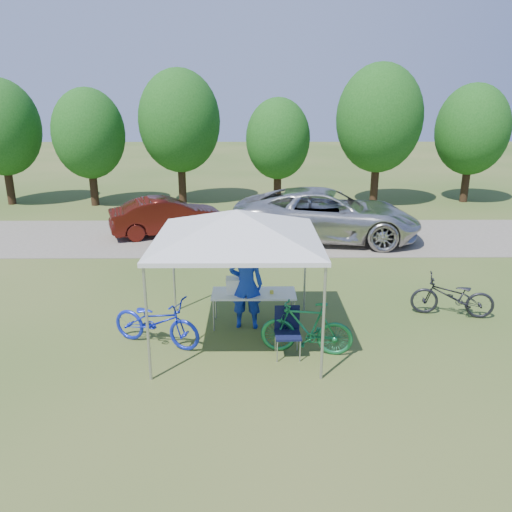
% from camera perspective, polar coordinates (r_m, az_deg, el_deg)
% --- Properties ---
extents(ground, '(100.00, 100.00, 0.00)m').
position_cam_1_polar(ground, '(10.39, -2.04, -9.55)').
color(ground, '#2D5119').
rests_on(ground, ground).
extents(gravel_strip, '(24.00, 5.00, 0.02)m').
position_cam_1_polar(gravel_strip, '(17.88, -1.40, 2.21)').
color(gravel_strip, gray).
rests_on(gravel_strip, ground).
extents(canopy, '(4.53, 4.53, 3.00)m').
position_cam_1_polar(canopy, '(9.48, -2.21, 4.87)').
color(canopy, '#A5A5AA').
rests_on(canopy, ground).
extents(treeline, '(24.89, 4.28, 6.30)m').
position_cam_1_polar(treeline, '(23.33, -1.99, 14.56)').
color(treeline, '#382314').
rests_on(treeline, ground).
extents(folding_table, '(1.80, 0.75, 0.74)m').
position_cam_1_polar(folding_table, '(10.78, -0.25, -4.42)').
color(folding_table, white).
rests_on(folding_table, ground).
extents(folding_chair, '(0.50, 0.52, 0.95)m').
position_cam_1_polar(folding_chair, '(9.64, 3.61, -8.09)').
color(folding_chair, black).
rests_on(folding_chair, ground).
extents(cooler, '(0.46, 0.32, 0.34)m').
position_cam_1_polar(cooler, '(10.71, -2.20, -3.37)').
color(cooler, white).
rests_on(cooler, folding_table).
extents(ice_cream_cup, '(0.08, 0.08, 0.06)m').
position_cam_1_polar(ice_cream_cup, '(10.71, 1.81, -4.14)').
color(ice_cream_cup, gold).
rests_on(ice_cream_cup, folding_table).
extents(cyclist, '(0.75, 0.52, 1.96)m').
position_cam_1_polar(cyclist, '(10.56, -1.14, -3.26)').
color(cyclist, '#1534AB').
rests_on(cyclist, ground).
extents(bike_blue, '(2.03, 1.33, 1.01)m').
position_cam_1_polar(bike_blue, '(10.19, -11.33, -7.33)').
color(bike_blue, '#1728CA').
rests_on(bike_blue, ground).
extents(bike_green, '(1.84, 0.79, 1.07)m').
position_cam_1_polar(bike_green, '(9.70, 5.80, -8.17)').
color(bike_green, '#19743E').
rests_on(bike_green, ground).
extents(bike_dark, '(1.90, 1.02, 0.95)m').
position_cam_1_polar(bike_dark, '(12.12, 21.54, -4.32)').
color(bike_dark, black).
rests_on(bike_dark, ground).
extents(minivan, '(6.71, 3.80, 1.77)m').
position_cam_1_polar(minivan, '(17.50, 8.03, 4.72)').
color(minivan, beige).
rests_on(minivan, gravel_strip).
extents(sedan, '(4.31, 2.70, 1.34)m').
position_cam_1_polar(sedan, '(18.31, -10.06, 4.50)').
color(sedan, '#45110B').
rests_on(sedan, gravel_strip).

